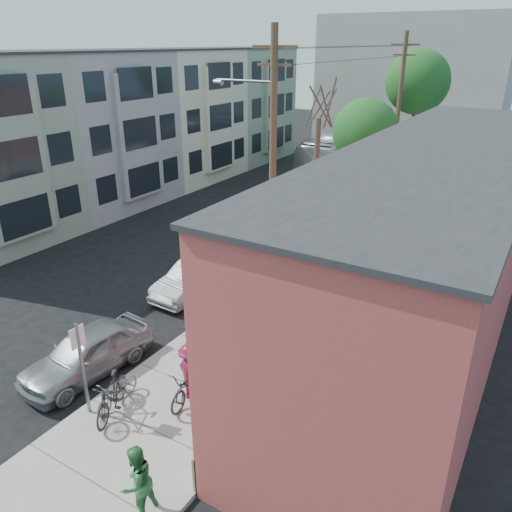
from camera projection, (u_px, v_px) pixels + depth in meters
The scene contains 26 objects.
ground at pixel (138, 323), 18.34m from camera, with size 120.00×120.00×0.00m, color black.
sidewalk at pixel (356, 247), 24.93m from camera, with size 4.50×58.00×0.15m, color #9B9A90.
cafe_building at pixel (433, 244), 16.68m from camera, with size 6.60×20.20×6.61m.
apartment_row at pixel (148, 123), 33.20m from camera, with size 6.30×32.00×9.00m.
end_cap_building at pixel (413, 80), 49.91m from camera, with size 18.00×8.00×12.00m, color #989793.
sign_post at pixel (81, 361), 13.07m from camera, with size 0.07×0.45×2.80m.
parking_meter_near at pixel (189, 313), 17.07m from camera, with size 0.14×0.14×1.24m.
parking_meter_far at pixel (311, 229), 24.71m from camera, with size 0.14×0.14×1.24m.
utility_pole_near at pixel (272, 156), 19.46m from camera, with size 3.57×0.28×10.00m.
utility_pole_far at pixel (398, 111), 32.55m from camera, with size 1.80×0.28×10.00m.
tree_bare at pixel (315, 189), 22.74m from camera, with size 0.24×0.24×6.34m.
tree_leafy_mid at pixel (366, 132), 26.95m from camera, with size 3.56×3.56×6.67m.
tree_leafy_far at pixel (418, 82), 33.85m from camera, with size 4.30×4.30×9.00m.
patio_chair_a at pixel (243, 407), 13.26m from camera, with size 0.50×0.50×0.88m, color #12421D, non-canonical shape.
patio_chair_b at pixel (250, 401), 13.47m from camera, with size 0.50×0.50×0.88m, color #12421D, non-canonical shape.
patron_grey at pixel (275, 327), 16.41m from camera, with size 0.54×0.35×1.47m, color slate.
patron_green at pixel (137, 482), 10.47m from camera, with size 0.85×0.66×1.74m, color #307837.
cyclist at pixel (191, 372), 13.88m from camera, with size 1.17×0.67×1.81m, color maroon.
cyclist_bike at pixel (191, 383), 14.03m from camera, with size 0.71×2.04×1.07m, color black.
parked_bike_a at pixel (111, 396), 13.45m from camera, with size 0.55×1.94×1.16m, color black.
parked_bike_b at pixel (118, 391), 13.86m from camera, with size 0.58×1.65×0.87m, color slate.
car_0 at pixel (87, 353), 15.32m from camera, with size 1.72×4.28×1.46m, color #929399.
car_1 at pixel (195, 277), 20.32m from camera, with size 1.46×4.19×1.38m, color #B7BBBF.
car_2 at pixel (268, 239), 24.09m from camera, with size 2.05×5.03×1.46m, color black.
car_3 at pixel (316, 207), 28.68m from camera, with size 2.54×5.51×1.53m, color #95989C.
bus at pixel (347, 153), 38.16m from camera, with size 2.79×11.93×3.32m, color silver.
Camera 1 is at (11.93, -11.33, 9.53)m, focal length 35.00 mm.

